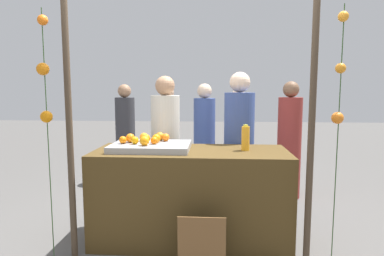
{
  "coord_description": "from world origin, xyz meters",
  "views": [
    {
      "loc": [
        0.22,
        -3.19,
        1.51
      ],
      "look_at": [
        0.0,
        0.15,
        1.11
      ],
      "focal_mm": 31.14,
      "sensor_mm": 36.0,
      "label": 1
    }
  ],
  "objects_px": {
    "orange_1": "(166,137)",
    "chalkboard_sign": "(202,245)",
    "vendor_left": "(166,152)",
    "orange_0": "(146,138)",
    "vendor_right": "(239,152)",
    "juice_bottle": "(245,138)",
    "stall_counter": "(191,195)"
  },
  "relations": [
    {
      "from": "orange_1",
      "to": "chalkboard_sign",
      "type": "bearing_deg",
      "value": -62.2
    },
    {
      "from": "orange_1",
      "to": "vendor_left",
      "type": "height_order",
      "value": "vendor_left"
    },
    {
      "from": "chalkboard_sign",
      "to": "orange_0",
      "type": "bearing_deg",
      "value": 132.07
    },
    {
      "from": "orange_0",
      "to": "vendor_left",
      "type": "bearing_deg",
      "value": 77.57
    },
    {
      "from": "chalkboard_sign",
      "to": "vendor_right",
      "type": "bearing_deg",
      "value": 71.97
    },
    {
      "from": "chalkboard_sign",
      "to": "juice_bottle",
      "type": "bearing_deg",
      "value": 57.47
    },
    {
      "from": "vendor_left",
      "to": "stall_counter",
      "type": "bearing_deg",
      "value": -60.01
    },
    {
      "from": "stall_counter",
      "to": "chalkboard_sign",
      "type": "relative_size",
      "value": 3.89
    },
    {
      "from": "vendor_left",
      "to": "vendor_right",
      "type": "bearing_deg",
      "value": -1.82
    },
    {
      "from": "orange_1",
      "to": "juice_bottle",
      "type": "height_order",
      "value": "juice_bottle"
    },
    {
      "from": "orange_0",
      "to": "vendor_left",
      "type": "xyz_separation_m",
      "value": [
        0.12,
        0.54,
        -0.24
      ]
    },
    {
      "from": "orange_1",
      "to": "vendor_right",
      "type": "bearing_deg",
      "value": 26.83
    },
    {
      "from": "stall_counter",
      "to": "vendor_left",
      "type": "height_order",
      "value": "vendor_left"
    },
    {
      "from": "juice_bottle",
      "to": "chalkboard_sign",
      "type": "height_order",
      "value": "juice_bottle"
    },
    {
      "from": "vendor_left",
      "to": "vendor_right",
      "type": "relative_size",
      "value": 0.98
    },
    {
      "from": "stall_counter",
      "to": "vendor_left",
      "type": "xyz_separation_m",
      "value": [
        -0.34,
        0.58,
        0.31
      ]
    },
    {
      "from": "orange_1",
      "to": "chalkboard_sign",
      "type": "relative_size",
      "value": 0.16
    },
    {
      "from": "stall_counter",
      "to": "orange_1",
      "type": "height_order",
      "value": "orange_1"
    },
    {
      "from": "orange_1",
      "to": "chalkboard_sign",
      "type": "height_order",
      "value": "orange_1"
    },
    {
      "from": "stall_counter",
      "to": "orange_0",
      "type": "xyz_separation_m",
      "value": [
        -0.45,
        0.05,
        0.56
      ]
    },
    {
      "from": "juice_bottle",
      "to": "stall_counter",
      "type": "bearing_deg",
      "value": -177.22
    },
    {
      "from": "juice_bottle",
      "to": "vendor_right",
      "type": "relative_size",
      "value": 0.15
    },
    {
      "from": "orange_1",
      "to": "juice_bottle",
      "type": "relative_size",
      "value": 0.32
    },
    {
      "from": "orange_1",
      "to": "vendor_left",
      "type": "xyz_separation_m",
      "value": [
        -0.06,
        0.42,
        -0.24
      ]
    },
    {
      "from": "orange_1",
      "to": "orange_0",
      "type": "bearing_deg",
      "value": -147.7
    },
    {
      "from": "stall_counter",
      "to": "vendor_right",
      "type": "xyz_separation_m",
      "value": [
        0.51,
        0.56,
        0.33
      ]
    },
    {
      "from": "vendor_right",
      "to": "orange_1",
      "type": "bearing_deg",
      "value": -153.17
    },
    {
      "from": "stall_counter",
      "to": "orange_0",
      "type": "relative_size",
      "value": 21.43
    },
    {
      "from": "juice_bottle",
      "to": "vendor_left",
      "type": "distance_m",
      "value": 1.06
    },
    {
      "from": "orange_0",
      "to": "juice_bottle",
      "type": "height_order",
      "value": "juice_bottle"
    },
    {
      "from": "vendor_left",
      "to": "juice_bottle",
      "type": "bearing_deg",
      "value": -32.78
    },
    {
      "from": "orange_1",
      "to": "stall_counter",
      "type": "bearing_deg",
      "value": -30.85
    }
  ]
}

